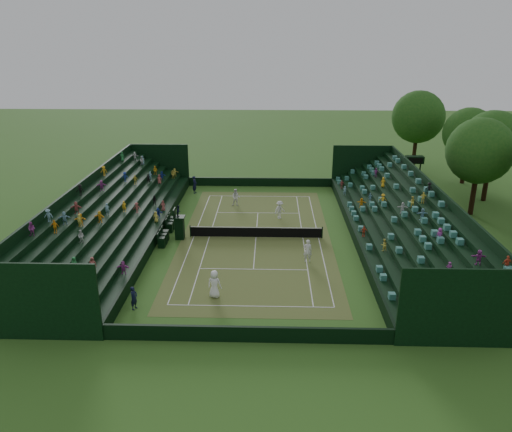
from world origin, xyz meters
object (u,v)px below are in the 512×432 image
object	(u,v)px
player_near_west	(214,284)
player_near_east	(308,251)
player_far_west	(236,197)
player_far_east	(280,210)
tennis_net	(256,232)
umpire_chair	(179,225)

from	to	relation	value
player_near_west	player_near_east	bearing A→B (deg)	-124.61
player_far_west	player_far_east	size ratio (longest dim) A/B	1.01
player_near_west	tennis_net	bearing A→B (deg)	-88.66
player_far_west	tennis_net	bearing A→B (deg)	-74.29
umpire_chair	player_near_east	size ratio (longest dim) A/B	1.62
player_near_east	player_far_west	world-z (taller)	player_near_east
player_far_west	player_far_east	bearing A→B (deg)	-39.25
player_near_west	player_far_east	size ratio (longest dim) A/B	1.10
player_near_east	tennis_net	bearing A→B (deg)	-48.29
player_near_west	player_far_east	distance (m)	16.26
umpire_chair	player_far_east	size ratio (longest dim) A/B	1.72
umpire_chair	player_far_east	world-z (taller)	umpire_chair
player_near_east	player_far_east	distance (m)	10.02
tennis_net	player_far_west	size ratio (longest dim) A/B	6.49
tennis_net	player_near_east	bearing A→B (deg)	-49.72
umpire_chair	player_near_east	distance (m)	11.69
tennis_net	player_near_east	xyz separation A→B (m)	(4.17, -4.92, 0.42)
tennis_net	umpire_chair	bearing A→B (deg)	-175.85
player_near_west	player_far_east	world-z (taller)	player_near_west
tennis_net	player_near_west	bearing A→B (deg)	-103.02
umpire_chair	player_near_west	bearing A→B (deg)	-67.83
player_near_west	player_near_east	size ratio (longest dim) A/B	1.03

